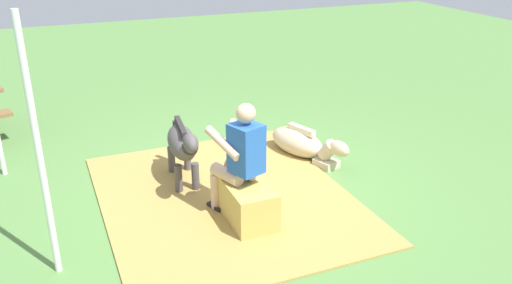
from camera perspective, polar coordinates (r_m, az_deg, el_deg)
name	(u,v)px	position (r m, az deg, el deg)	size (l,w,h in m)	color
ground_plane	(244,188)	(6.44, -1.29, -4.90)	(24.00, 24.00, 0.00)	#568442
hay_patch	(225,197)	(6.22, -3.33, -5.88)	(3.35, 2.74, 0.02)	#AD8C47
hay_bale	(248,204)	(5.64, -0.82, -6.67)	(0.69, 0.43, 0.44)	tan
person_seated	(239,156)	(5.53, -1.81, -1.48)	(0.72, 0.56, 1.32)	#D8AD8C
pony_standing	(183,145)	(6.35, -7.81, -0.28)	(1.35, 0.41, 0.89)	#4C4747
pony_lying	(302,143)	(7.22, 4.96, -0.14)	(1.35, 0.69, 0.42)	beige
tent_pole_left	(39,153)	(4.81, -22.14, -1.08)	(0.06, 0.06, 2.37)	silver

